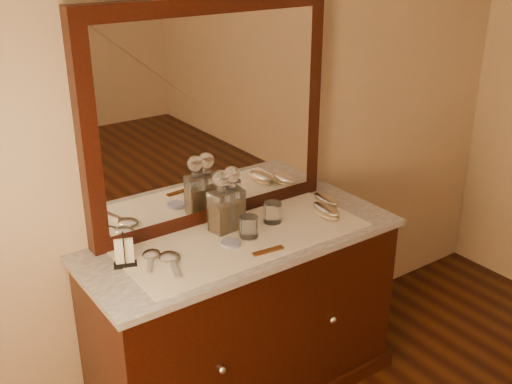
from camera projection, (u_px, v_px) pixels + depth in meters
dresser_cabinet at (244, 320)px, 2.89m from camera, size 1.40×0.55×0.82m
dresser_plinth at (244, 382)px, 3.03m from camera, size 1.46×0.59×0.08m
knob_left at (222, 370)px, 2.50m from camera, size 0.04×0.04×0.04m
knob_right at (333, 320)px, 2.82m from camera, size 0.04×0.04×0.04m
marble_top at (243, 240)px, 2.72m from camera, size 1.44×0.59×0.03m
mirror_frame at (211, 115)px, 2.70m from camera, size 1.20×0.08×1.00m
mirror_glass at (215, 116)px, 2.67m from camera, size 1.06×0.01×0.86m
lace_runner at (245, 238)px, 2.70m from camera, size 1.10×0.45×0.00m
pin_dish at (231, 243)px, 2.63m from camera, size 0.09×0.09×0.02m
comb at (268, 251)px, 2.58m from camera, size 0.15×0.04×0.01m
napkin_rack at (124, 253)px, 2.46m from camera, size 0.11×0.09×0.14m
decanter_left at (221, 208)px, 2.71m from camera, size 0.10×0.10×0.29m
decanter_right at (232, 205)px, 2.74m from camera, size 0.10×0.10×0.30m
brush_near at (326, 211)px, 2.89m from camera, size 0.09×0.18×0.05m
brush_far at (326, 200)px, 3.01m from camera, size 0.09×0.17×0.05m
hand_mirror_outer at (151, 256)px, 2.53m from camera, size 0.14×0.19×0.02m
hand_mirror_inner at (170, 259)px, 2.50m from camera, size 0.12×0.23×0.02m
tumblers at (261, 219)px, 2.76m from camera, size 0.26×0.14×0.09m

